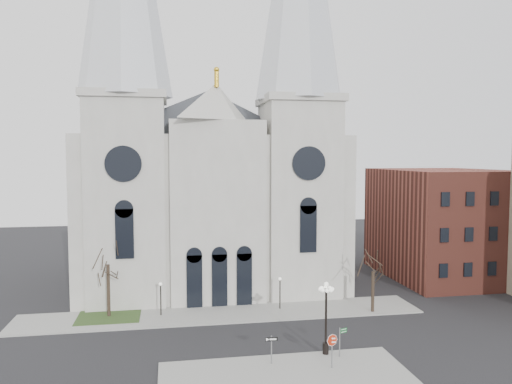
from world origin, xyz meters
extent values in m
plane|color=black|center=(0.00, 0.00, 0.00)|extent=(160.00, 160.00, 0.00)
cube|color=gray|center=(3.00, -5.00, 0.07)|extent=(18.00, 10.00, 0.14)
cube|color=gray|center=(0.00, 11.00, 0.07)|extent=(40.00, 6.00, 0.14)
cube|color=#2E431C|center=(-11.00, 12.00, 0.09)|extent=(6.00, 5.00, 0.18)
cube|color=#A5A29A|center=(0.00, 26.00, 9.00)|extent=(30.00, 24.00, 18.00)
pyramid|color=#2D3035|center=(0.00, 26.00, 24.00)|extent=(33.00, 26.40, 6.00)
cube|color=#A5A29A|center=(-9.50, 17.50, 11.00)|extent=(8.00, 8.00, 22.00)
cylinder|color=black|center=(-9.50, 13.45, 15.00)|extent=(3.60, 0.30, 3.60)
cube|color=#A5A29A|center=(9.50, 17.50, 11.00)|extent=(8.00, 8.00, 22.00)
cylinder|color=black|center=(9.50, 13.45, 15.00)|extent=(3.60, 0.30, 3.60)
cube|color=#A5A29A|center=(0.00, 16.00, 9.75)|extent=(10.00, 5.00, 19.50)
pyramid|color=#A5A29A|center=(0.00, 16.00, 21.50)|extent=(11.00, 5.00, 4.00)
cube|color=brown|center=(30.00, 22.00, 7.00)|extent=(14.00, 18.00, 14.00)
cylinder|color=black|center=(-11.00, 12.00, 2.62)|extent=(0.32, 0.32, 5.25)
cylinder|color=black|center=(15.00, 9.00, 2.10)|extent=(0.32, 0.32, 4.20)
cylinder|color=black|center=(-6.00, 11.50, 1.64)|extent=(0.12, 0.12, 3.00)
sphere|color=white|center=(-6.00, 11.50, 3.24)|extent=(0.32, 0.32, 0.32)
cylinder|color=black|center=(6.00, 11.50, 1.64)|extent=(0.12, 0.12, 3.00)
sphere|color=white|center=(6.00, 11.50, 3.24)|extent=(0.32, 0.32, 0.32)
cylinder|color=slate|center=(6.64, -3.15, 1.38)|extent=(0.10, 0.10, 2.47)
cylinder|color=#AF220B|center=(6.64, -3.15, 2.24)|extent=(0.86, 0.12, 0.86)
cylinder|color=white|center=(6.64, -3.15, 2.24)|extent=(0.92, 0.10, 0.92)
cube|color=white|center=(6.64, -3.15, 2.37)|extent=(0.47, 0.06, 0.11)
cube|color=white|center=(6.64, -3.15, 2.10)|extent=(0.54, 0.07, 0.11)
cylinder|color=black|center=(6.99, -0.58, 2.69)|extent=(0.18, 0.18, 5.10)
cylinder|color=black|center=(6.99, -0.58, 0.58)|extent=(0.49, 0.49, 0.89)
sphere|color=white|center=(6.99, -0.58, 5.74)|extent=(0.36, 0.36, 0.36)
cylinder|color=slate|center=(2.38, -1.68, 1.22)|extent=(0.09, 0.09, 2.16)
cube|color=black|center=(2.38, -1.68, 2.04)|extent=(0.95, 0.10, 0.31)
cylinder|color=slate|center=(7.89, -1.29, 1.28)|extent=(0.09, 0.09, 2.29)
cube|color=#0D6123|center=(8.23, -1.17, 2.27)|extent=(0.62, 0.25, 0.16)
cube|color=#0D6123|center=(8.23, -1.17, 2.06)|extent=(0.62, 0.25, 0.16)
camera|label=1|loc=(-5.06, -37.46, 15.77)|focal=35.00mm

